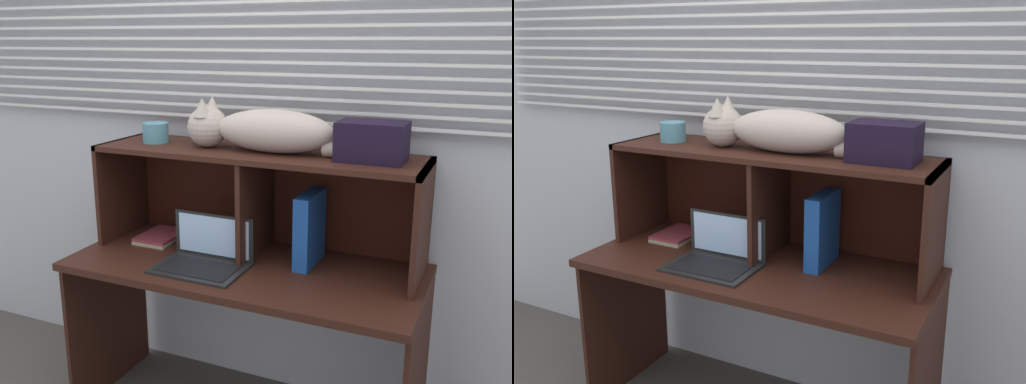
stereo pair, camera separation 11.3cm
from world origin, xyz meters
TOP-DOWN VIEW (x-y plane):
  - back_panel_with_blinds at (0.00, 0.55)m, footprint 4.40×0.08m
  - desk at (0.00, 0.20)m, footprint 1.40×0.62m
  - hutch_shelf_unit at (-0.00, 0.35)m, footprint 1.33×0.36m
  - cat at (0.02, 0.32)m, footprint 0.86×0.18m
  - laptop at (-0.13, 0.12)m, footprint 0.35×0.24m
  - binder_upright at (0.23, 0.32)m, footprint 0.06×0.23m
  - book_stack at (-0.46, 0.31)m, footprint 0.16×0.23m
  - small_basket at (-0.47, 0.32)m, footprint 0.11×0.11m
  - storage_box at (0.46, 0.32)m, footprint 0.24×0.17m

SIDE VIEW (x-z plane):
  - desk at x=0.00m, z-range 0.22..0.94m
  - book_stack at x=-0.46m, z-range 0.72..0.74m
  - laptop at x=-0.13m, z-range 0.66..0.85m
  - binder_upright at x=0.23m, z-range 0.72..1.01m
  - hutch_shelf_unit at x=0.00m, z-range 0.81..1.24m
  - small_basket at x=-0.47m, z-range 1.15..1.24m
  - storage_box at x=0.46m, z-range 1.15..1.30m
  - cat at x=0.02m, z-range 1.14..1.34m
  - back_panel_with_blinds at x=0.00m, z-range 0.01..2.51m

